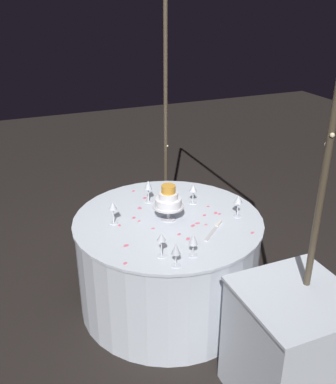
% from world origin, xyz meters
% --- Properties ---
extents(ground_plane, '(12.00, 12.00, 0.00)m').
position_xyz_m(ground_plane, '(0.00, 0.00, 0.00)').
color(ground_plane, black).
extents(decorative_arch, '(2.10, 0.05, 2.44)m').
position_xyz_m(decorative_arch, '(-0.00, 0.40, 1.57)').
color(decorative_arch, '#473D2D').
rests_on(decorative_arch, ground).
extents(main_table, '(1.35, 1.35, 0.74)m').
position_xyz_m(main_table, '(0.00, 0.00, 0.37)').
color(main_table, silver).
rests_on(main_table, ground).
extents(side_table, '(0.59, 0.59, 0.76)m').
position_xyz_m(side_table, '(1.08, 0.30, 0.38)').
color(side_table, silver).
rests_on(side_table, ground).
extents(tiered_cake, '(0.22, 0.22, 0.26)m').
position_xyz_m(tiered_cake, '(0.01, 0.00, 0.89)').
color(tiered_cake, silver).
rests_on(tiered_cake, main_table).
extents(wine_glass_0, '(0.06, 0.06, 0.16)m').
position_xyz_m(wine_glass_0, '(-0.08, -0.38, 0.86)').
color(wine_glass_0, silver).
rests_on(wine_glass_0, main_table).
extents(wine_glass_1, '(0.06, 0.06, 0.16)m').
position_xyz_m(wine_glass_1, '(-0.16, 0.27, 0.85)').
color(wine_glass_1, silver).
rests_on(wine_glass_1, main_table).
extents(wine_glass_2, '(0.06, 0.06, 0.17)m').
position_xyz_m(wine_glass_2, '(0.16, 0.47, 0.86)').
color(wine_glass_2, silver).
rests_on(wine_glass_2, main_table).
extents(wine_glass_3, '(0.06, 0.06, 0.15)m').
position_xyz_m(wine_glass_3, '(0.56, -0.18, 0.84)').
color(wine_glass_3, silver).
rests_on(wine_glass_3, main_table).
extents(wine_glass_4, '(0.06, 0.06, 0.16)m').
position_xyz_m(wine_glass_4, '(0.43, -0.22, 0.86)').
color(wine_glass_4, silver).
rests_on(wine_glass_4, main_table).
extents(wine_glass_5, '(0.06, 0.06, 0.18)m').
position_xyz_m(wine_glass_5, '(-0.31, -0.03, 0.87)').
color(wine_glass_5, silver).
rests_on(wine_glass_5, main_table).
extents(wine_glass_6, '(0.06, 0.06, 0.15)m').
position_xyz_m(wine_glass_6, '(0.50, -0.04, 0.84)').
color(wine_glass_6, silver).
rests_on(wine_glass_6, main_table).
extents(cake_knife, '(0.21, 0.23, 0.01)m').
position_xyz_m(cake_knife, '(0.27, 0.23, 0.74)').
color(cake_knife, silver).
rests_on(cake_knife, main_table).
extents(rose_petal_0, '(0.04, 0.04, 0.00)m').
position_xyz_m(rose_petal_0, '(0.23, -0.02, 0.74)').
color(rose_petal_0, '#EA6B84').
rests_on(rose_petal_0, main_table).
extents(rose_petal_1, '(0.03, 0.03, 0.00)m').
position_xyz_m(rose_petal_1, '(-0.24, -0.13, 0.74)').
color(rose_petal_1, '#EA6B84').
rests_on(rose_petal_1, main_table).
extents(rose_petal_2, '(0.03, 0.03, 0.00)m').
position_xyz_m(rose_petal_2, '(-0.04, -0.20, 0.74)').
color(rose_petal_2, '#EA6B84').
rests_on(rose_petal_2, main_table).
extents(rose_petal_3, '(0.04, 0.04, 0.00)m').
position_xyz_m(rose_petal_3, '(0.31, 0.01, 0.74)').
color(rose_petal_3, '#EA6B84').
rests_on(rose_petal_3, main_table).
extents(rose_petal_4, '(0.04, 0.04, 0.00)m').
position_xyz_m(rose_petal_4, '(0.23, -0.39, 0.74)').
color(rose_petal_4, '#EA6B84').
rests_on(rose_petal_4, main_table).
extents(rose_petal_5, '(0.03, 0.03, 0.00)m').
position_xyz_m(rose_petal_5, '(-0.55, 0.19, 0.74)').
color(rose_petal_5, '#EA6B84').
rests_on(rose_petal_5, main_table).
extents(rose_petal_6, '(0.04, 0.05, 0.00)m').
position_xyz_m(rose_petal_6, '(-0.38, -0.04, 0.74)').
color(rose_petal_6, '#EA6B84').
rests_on(rose_petal_6, main_table).
extents(rose_petal_7, '(0.03, 0.02, 0.00)m').
position_xyz_m(rose_petal_7, '(-0.09, 0.15, 0.74)').
color(rose_petal_7, '#EA6B84').
rests_on(rose_petal_7, main_table).
extents(rose_petal_8, '(0.04, 0.04, 0.00)m').
position_xyz_m(rose_petal_8, '(-0.10, -0.22, 0.74)').
color(rose_petal_8, '#EA6B84').
rests_on(rose_petal_8, main_table).
extents(rose_petal_9, '(0.03, 0.03, 0.00)m').
position_xyz_m(rose_petal_9, '(-0.03, -0.35, 0.74)').
color(rose_petal_9, '#EA6B84').
rests_on(rose_petal_9, main_table).
extents(rose_petal_10, '(0.03, 0.04, 0.00)m').
position_xyz_m(rose_petal_10, '(0.42, -0.45, 0.74)').
color(rose_petal_10, '#EA6B84').
rests_on(rose_petal_10, main_table).
extents(rose_petal_11, '(0.03, 0.03, 0.00)m').
position_xyz_m(rose_petal_11, '(-0.06, 0.35, 0.74)').
color(rose_petal_11, '#EA6B84').
rests_on(rose_petal_11, main_table).
extents(rose_petal_12, '(0.03, 0.04, 0.00)m').
position_xyz_m(rose_petal_12, '(-0.23, -0.14, 0.74)').
color(rose_petal_12, '#EA6B84').
rests_on(rose_petal_12, main_table).
extents(rose_petal_13, '(0.04, 0.05, 0.00)m').
position_xyz_m(rose_petal_13, '(0.16, 0.12, 0.74)').
color(rose_petal_13, '#EA6B84').
rests_on(rose_petal_13, main_table).
extents(rose_petal_14, '(0.04, 0.04, 0.00)m').
position_xyz_m(rose_petal_14, '(0.06, 0.35, 0.74)').
color(rose_petal_14, '#EA6B84').
rests_on(rose_petal_14, main_table).
extents(rose_petal_15, '(0.04, 0.04, 0.00)m').
position_xyz_m(rose_petal_15, '(-0.54, -0.08, 0.74)').
color(rose_petal_15, '#EA6B84').
rests_on(rose_petal_15, main_table).
extents(rose_petal_16, '(0.03, 0.04, 0.00)m').
position_xyz_m(rose_petal_16, '(0.15, 0.16, 0.74)').
color(rose_petal_16, '#EA6B84').
rests_on(rose_petal_16, main_table).
extents(rose_petal_17, '(0.03, 0.04, 0.00)m').
position_xyz_m(rose_petal_17, '(0.08, 0.37, 0.74)').
color(rose_petal_17, '#EA6B84').
rests_on(rose_petal_17, main_table).
extents(rose_petal_18, '(0.03, 0.04, 0.00)m').
position_xyz_m(rose_petal_18, '(0.40, 0.45, 0.74)').
color(rose_petal_18, '#EA6B84').
rests_on(rose_petal_18, main_table).
extents(rose_petal_19, '(0.03, 0.03, 0.00)m').
position_xyz_m(rose_petal_19, '(0.09, -0.15, 0.74)').
color(rose_petal_19, '#EA6B84').
rests_on(rose_petal_19, main_table).
extents(rose_petal_20, '(0.03, 0.03, 0.00)m').
position_xyz_m(rose_petal_20, '(0.18, 0.21, 0.74)').
color(rose_petal_20, '#EA6B84').
rests_on(rose_petal_20, main_table).
extents(rose_petal_21, '(0.03, 0.04, 0.00)m').
position_xyz_m(rose_petal_21, '(0.06, 0.26, 0.74)').
color(rose_petal_21, '#EA6B84').
rests_on(rose_petal_21, main_table).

